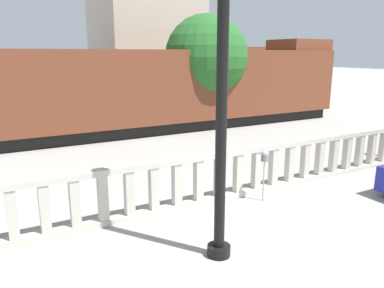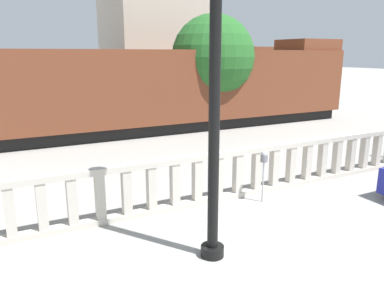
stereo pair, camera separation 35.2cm
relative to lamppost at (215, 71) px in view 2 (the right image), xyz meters
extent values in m
plane|color=gray|center=(1.77, -0.94, -3.43)|extent=(160.00, 160.00, 0.00)
cube|color=#BCB5A8|center=(1.77, 2.30, -3.36)|extent=(16.09, 0.24, 0.14)
cube|color=#BCB5A8|center=(1.77, 2.30, -2.19)|extent=(16.09, 0.24, 0.14)
cube|color=#BCB5A8|center=(-3.35, 2.30, -2.78)|extent=(0.20, 0.20, 1.03)
cube|color=#BCB5A8|center=(-2.75, 2.30, -2.78)|extent=(0.20, 0.20, 1.03)
cube|color=#BCB5A8|center=(-2.14, 2.30, -2.78)|extent=(0.20, 0.20, 1.03)
cube|color=#BCB5A8|center=(-1.54, 2.30, -2.78)|extent=(0.20, 0.20, 1.03)
cube|color=#BCB5A8|center=(-0.94, 2.30, -2.78)|extent=(0.20, 0.20, 1.03)
cube|color=#BCB5A8|center=(-0.34, 2.30, -2.78)|extent=(0.20, 0.20, 1.03)
cube|color=#BCB5A8|center=(0.26, 2.30, -2.78)|extent=(0.20, 0.20, 1.03)
cube|color=#BCB5A8|center=(0.87, 2.30, -2.78)|extent=(0.20, 0.20, 1.03)
cube|color=#BCB5A8|center=(1.47, 2.30, -2.78)|extent=(0.20, 0.20, 1.03)
cube|color=#BCB5A8|center=(2.07, 2.30, -2.78)|extent=(0.20, 0.20, 1.03)
cube|color=#BCB5A8|center=(2.67, 2.30, -2.78)|extent=(0.20, 0.20, 1.03)
cube|color=#BCB5A8|center=(3.27, 2.30, -2.78)|extent=(0.20, 0.20, 1.03)
cube|color=#BCB5A8|center=(3.88, 2.30, -2.78)|extent=(0.20, 0.20, 1.03)
cube|color=#BCB5A8|center=(4.48, 2.30, -2.78)|extent=(0.20, 0.20, 1.03)
cube|color=#BCB5A8|center=(5.08, 2.30, -2.78)|extent=(0.20, 0.20, 1.03)
cube|color=#BCB5A8|center=(5.68, 2.30, -2.78)|extent=(0.20, 0.20, 1.03)
cube|color=#BCB5A8|center=(6.28, 2.30, -2.78)|extent=(0.20, 0.20, 1.03)
cube|color=#BCB5A8|center=(6.89, 2.30, -2.78)|extent=(0.20, 0.20, 1.03)
cube|color=#BCB5A8|center=(7.49, 2.30, -2.78)|extent=(0.20, 0.20, 1.03)
cylinder|color=black|center=(0.00, 0.00, -3.33)|extent=(0.44, 0.44, 0.20)
cylinder|color=black|center=(0.00, 0.00, -0.18)|extent=(0.20, 0.20, 6.11)
cylinder|color=#99999E|center=(2.47, 1.72, -2.90)|extent=(0.04, 0.04, 1.07)
cylinder|color=slate|center=(2.47, 1.72, -2.27)|extent=(0.19, 0.19, 0.17)
sphere|color=#B2B7BC|center=(2.47, 1.72, -2.15)|extent=(0.16, 0.16, 0.16)
cube|color=black|center=(4.77, 11.30, -3.16)|extent=(18.30, 2.24, 0.55)
cube|color=brown|center=(4.77, 11.30, -1.21)|extent=(18.67, 2.80, 3.34)
cube|color=brown|center=(12.70, 11.30, 0.76)|extent=(2.80, 2.52, 0.60)
cube|color=black|center=(4.33, 21.71, -3.16)|extent=(28.04, 2.24, 0.55)
cube|color=brown|center=(4.33, 21.71, -1.33)|extent=(28.61, 2.80, 3.11)
cube|color=brown|center=(17.14, 21.71, 0.53)|extent=(3.00, 2.52, 0.60)
cube|color=#ADA393|center=(9.65, 27.45, 3.83)|extent=(8.32, 8.61, 14.53)
cylinder|color=brown|center=(6.37, 11.15, -2.43)|extent=(0.25, 0.25, 2.00)
sphere|color=#235B23|center=(6.37, 11.15, 0.13)|extent=(4.16, 4.16, 4.16)
camera|label=1|loc=(-3.52, -5.36, 0.29)|focal=35.00mm
camera|label=2|loc=(-3.21, -5.52, 0.29)|focal=35.00mm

